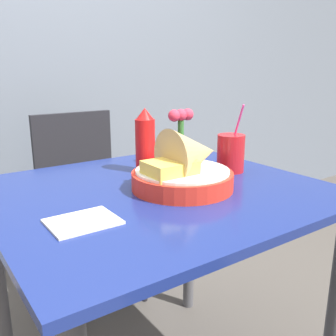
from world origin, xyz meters
name	(u,v)px	position (x,y,z in m)	size (l,w,h in m)	color
wall_window	(24,34)	(0.00, 1.30, 1.30)	(7.00, 0.06, 2.60)	slate
dining_table	(158,225)	(0.00, 0.00, 0.66)	(0.94, 0.85, 0.78)	navy
chair_far_window	(82,191)	(0.08, 0.80, 0.53)	(0.40, 0.40, 0.91)	black
food_basket	(186,168)	(0.07, -0.05, 0.84)	(0.30, 0.30, 0.18)	red
ketchup_bottle	(145,141)	(0.06, 0.17, 0.88)	(0.07, 0.07, 0.22)	red
drink_cup	(231,154)	(0.31, 0.01, 0.84)	(0.09, 0.09, 0.23)	red
flower_vase	(181,142)	(0.22, 0.19, 0.86)	(0.10, 0.09, 0.20)	#2D4738
napkin	(83,222)	(-0.29, -0.12, 0.78)	(0.16, 0.12, 0.01)	white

